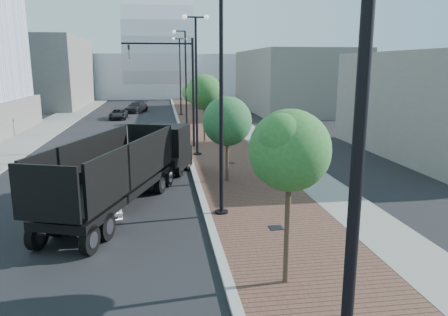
{
  "coord_description": "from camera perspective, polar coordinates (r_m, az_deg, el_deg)",
  "views": [
    {
      "loc": [
        -1.73,
        -6.77,
        6.14
      ],
      "look_at": [
        1.0,
        12.0,
        2.0
      ],
      "focal_mm": 34.39,
      "sensor_mm": 36.0,
      "label": 1
    }
  ],
  "objects": [
    {
      "name": "pedestrian",
      "position": [
        25.78,
        6.02,
        0.53
      ],
      "size": [
        0.71,
        0.52,
        1.81
      ],
      "primitive_type": "imported",
      "rotation": [
        0.0,
        0.0,
        3.27
      ],
      "color": "black",
      "rests_on": "ground"
    },
    {
      "name": "streetlight_2",
      "position": [
        28.89,
        -3.69,
        9.67
      ],
      "size": [
        1.72,
        0.56,
        9.28
      ],
      "color": "black",
      "rests_on": "ground"
    },
    {
      "name": "concrete_strip",
      "position": [
        47.82,
        1.35,
        5.02
      ],
      "size": [
        2.4,
        140.0,
        0.13
      ],
      "primitive_type": "cube",
      "color": "slate",
      "rests_on": "ground"
    },
    {
      "name": "dump_truck",
      "position": [
        21.64,
        -10.55,
        -0.73
      ],
      "size": [
        6.49,
        13.32,
        3.17
      ],
      "rotation": [
        0.0,
        0.0,
        -0.33
      ],
      "color": "black",
      "rests_on": "ground"
    },
    {
      "name": "utility_cover_1",
      "position": [
        16.47,
        6.93,
        -9.19
      ],
      "size": [
        0.5,
        0.5,
        0.02
      ],
      "primitive_type": "cube",
      "color": "black",
      "rests_on": "sidewalk"
    },
    {
      "name": "dark_car_mid",
      "position": [
        51.03,
        -13.86,
        5.7
      ],
      "size": [
        1.91,
        4.1,
        1.13
      ],
      "primitive_type": "imported",
      "rotation": [
        0.0,
        0.0,
        -0.01
      ],
      "color": "black",
      "rests_on": "ground"
    },
    {
      "name": "west_sidewalk",
      "position": [
        48.49,
        -21.7,
        4.25
      ],
      "size": [
        4.0,
        140.0,
        0.12
      ],
      "primitive_type": "cube",
      "color": "slate",
      "rests_on": "ground"
    },
    {
      "name": "tree_2",
      "position": [
        34.03,
        -2.59,
        8.72
      ],
      "size": [
        2.81,
        2.81,
        5.43
      ],
      "color": "#382619",
      "rests_on": "ground"
    },
    {
      "name": "streetlight_3",
      "position": [
        40.87,
        -5.23,
        9.75
      ],
      "size": [
        1.44,
        0.56,
        9.21
      ],
      "color": "black",
      "rests_on": "ground"
    },
    {
      "name": "convention_center",
      "position": [
        91.77,
        -8.63,
        12.1
      ],
      "size": [
        50.0,
        30.0,
        50.0
      ],
      "color": "#B4B7BE",
      "rests_on": "ground"
    },
    {
      "name": "dark_car_far",
      "position": [
        57.61,
        -11.55,
        6.64
      ],
      "size": [
        3.23,
        5.06,
        1.37
      ],
      "primitive_type": "imported",
      "rotation": [
        0.0,
        0.0,
        -0.3
      ],
      "color": "black",
      "rests_on": "ground"
    },
    {
      "name": "traffic_mast",
      "position": [
        31.82,
        -5.78,
        10.17
      ],
      "size": [
        5.09,
        0.2,
        8.0
      ],
      "color": "black",
      "rests_on": "ground"
    },
    {
      "name": "streetlight_4",
      "position": [
        52.83,
        -5.84,
        10.83
      ],
      "size": [
        1.72,
        0.56,
        9.28
      ],
      "color": "black",
      "rests_on": "ground"
    },
    {
      "name": "commercial_block_ne",
      "position": [
        59.51,
        9.22,
        10.11
      ],
      "size": [
        12.0,
        22.0,
        8.0
      ],
      "primitive_type": "cube",
      "color": "slate",
      "rests_on": "ground"
    },
    {
      "name": "commercial_block_nw",
      "position": [
        69.23,
        -23.98,
        10.34
      ],
      "size": [
        14.0,
        20.0,
        10.0
      ],
      "primitive_type": "cube",
      "color": "#68655D",
      "rests_on": "ground"
    },
    {
      "name": "sidewalk",
      "position": [
        47.45,
        -1.88,
        4.95
      ],
      "size": [
        7.0,
        140.0,
        0.12
      ],
      "primitive_type": "cube",
      "color": "#4C2D23",
      "rests_on": "ground"
    },
    {
      "name": "utility_cover_2",
      "position": [
        26.78,
        0.81,
        -0.65
      ],
      "size": [
        0.5,
        0.5,
        0.02
      ],
      "primitive_type": "cube",
      "color": "black",
      "rests_on": "sidewalk"
    },
    {
      "name": "white_sedan",
      "position": [
        19.16,
        -16.71,
        -4.54
      ],
      "size": [
        2.6,
        4.84,
        1.51
      ],
      "primitive_type": "imported",
      "rotation": [
        0.0,
        0.0,
        0.23
      ],
      "color": "silver",
      "rests_on": "ground"
    },
    {
      "name": "tree_1",
      "position": [
        22.24,
        0.53,
        4.9
      ],
      "size": [
        2.58,
        2.56,
        4.56
      ],
      "color": "#382619",
      "rests_on": "ground"
    },
    {
      "name": "curb",
      "position": [
        47.19,
        -6.12,
        4.86
      ],
      "size": [
        0.3,
        140.0,
        0.14
      ],
      "primitive_type": "cube",
      "color": "gray",
      "rests_on": "ground"
    },
    {
      "name": "streetlight_0",
      "position": [
        5.47,
        17.21,
        -2.26
      ],
      "size": [
        1.72,
        0.56,
        9.28
      ],
      "color": "black",
      "rests_on": "ground"
    },
    {
      "name": "tree_0",
      "position": [
        11.53,
        8.91,
        0.96
      ],
      "size": [
        2.27,
        2.2,
        5.02
      ],
      "color": "#382619",
      "rests_on": "ground"
    },
    {
      "name": "streetlight_1",
      "position": [
        17.01,
        -0.74,
        6.24
      ],
      "size": [
        1.44,
        0.56,
        9.21
      ],
      "color": "black",
      "rests_on": "ground"
    },
    {
      "name": "tree_3",
      "position": [
        46.0,
        -4.09,
        8.71
      ],
      "size": [
        2.33,
        2.27,
        4.41
      ],
      "color": "#382619",
      "rests_on": "ground"
    }
  ]
}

